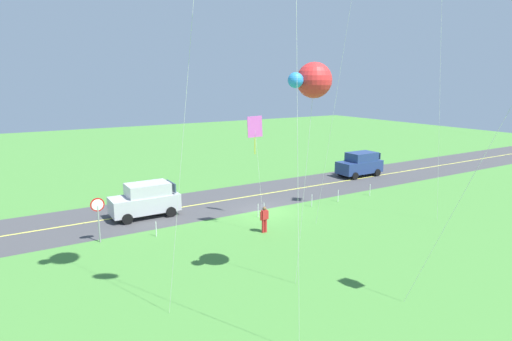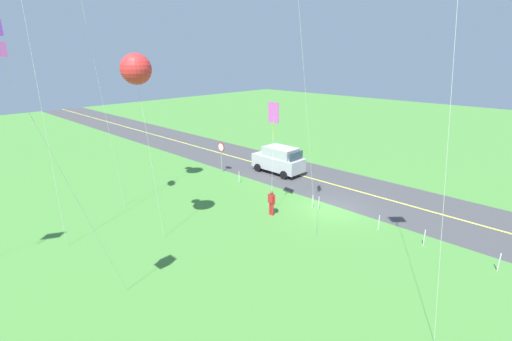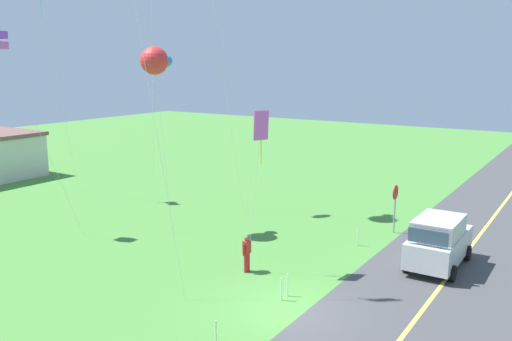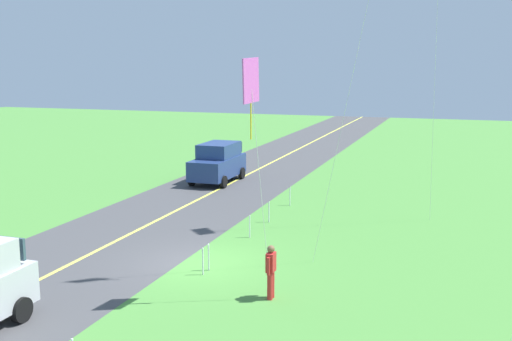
% 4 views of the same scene
% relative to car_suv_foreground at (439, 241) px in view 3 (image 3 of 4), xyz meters
% --- Properties ---
extents(ground_plane, '(120.00, 120.00, 0.10)m').
position_rel_car_suv_foreground_xyz_m(ground_plane, '(-7.28, 3.29, -1.20)').
color(ground_plane, '#478438').
extents(asphalt_road, '(120.00, 7.00, 0.00)m').
position_rel_car_suv_foreground_xyz_m(asphalt_road, '(-7.28, -0.71, -1.15)').
color(asphalt_road, '#424244').
rests_on(asphalt_road, ground).
extents(road_centre_stripe, '(120.00, 0.16, 0.00)m').
position_rel_car_suv_foreground_xyz_m(road_centre_stripe, '(-7.28, -0.71, -1.15)').
color(road_centre_stripe, '#E5E04C').
rests_on(road_centre_stripe, asphalt_road).
extents(car_suv_foreground, '(4.40, 2.12, 2.24)m').
position_rel_car_suv_foreground_xyz_m(car_suv_foreground, '(0.00, 0.00, 0.00)').
color(car_suv_foreground, '#B7B7BC').
rests_on(car_suv_foreground, ground).
extents(stop_sign, '(0.76, 0.08, 2.56)m').
position_rel_car_suv_foreground_xyz_m(stop_sign, '(3.63, 3.19, 0.65)').
color(stop_sign, gray).
rests_on(stop_sign, ground).
extents(person_adult_near, '(0.58, 0.22, 1.60)m').
position_rel_car_suv_foreground_xyz_m(person_adult_near, '(-5.04, 6.67, -0.29)').
color(person_adult_near, red).
rests_on(person_adult_near, ground).
extents(kite_red_low, '(0.95, 0.57, 6.89)m').
position_rel_car_suv_foreground_xyz_m(kite_red_low, '(-4.68, 6.20, 5.01)').
color(kite_red_low, silver).
rests_on(kite_red_low, ground).
extents(kite_yellow_high, '(1.92, 3.52, 10.29)m').
position_rel_car_suv_foreground_xyz_m(kite_yellow_high, '(-7.17, 19.72, 8.67)').
color(kite_yellow_high, silver).
rests_on(kite_yellow_high, ground).
extents(kite_green_far, '(1.90, 1.43, 9.57)m').
position_rel_car_suv_foreground_xyz_m(kite_green_far, '(-2.81, 13.62, 7.72)').
color(kite_green_far, silver).
rests_on(kite_green_far, ground).
extents(fence_post_2, '(0.05, 0.05, 0.90)m').
position_rel_car_suv_foreground_xyz_m(fence_post_2, '(-10.78, 3.99, -0.70)').
color(fence_post_2, silver).
rests_on(fence_post_2, ground).
extents(fence_post_3, '(0.05, 0.05, 0.90)m').
position_rel_car_suv_foreground_xyz_m(fence_post_3, '(-6.73, 3.99, -0.70)').
color(fence_post_3, silver).
rests_on(fence_post_3, ground).
extents(fence_post_4, '(0.05, 0.05, 0.90)m').
position_rel_car_suv_foreground_xyz_m(fence_post_4, '(-6.26, 3.99, -0.70)').
color(fence_post_4, silver).
rests_on(fence_post_4, ground).
extents(fence_post_5, '(0.05, 0.05, 0.90)m').
position_rel_car_suv_foreground_xyz_m(fence_post_5, '(0.66, 3.99, -0.70)').
color(fence_post_5, silver).
rests_on(fence_post_5, ground).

